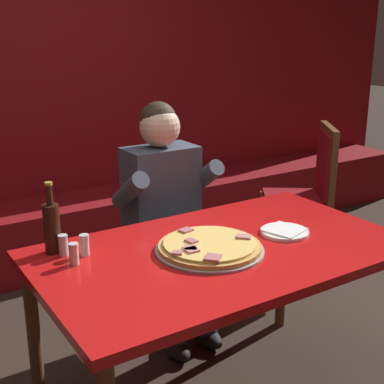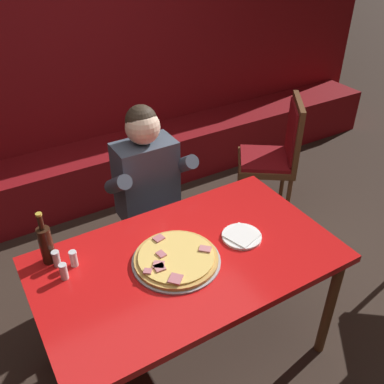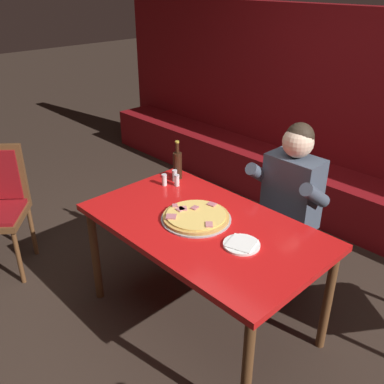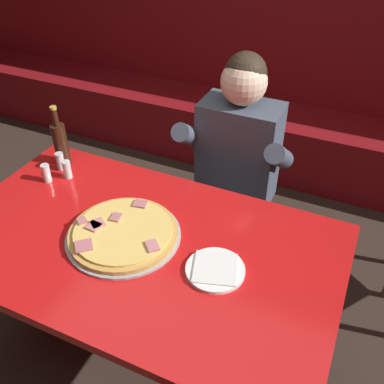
{
  "view_description": "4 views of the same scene",
  "coord_description": "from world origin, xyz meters",
  "px_view_note": "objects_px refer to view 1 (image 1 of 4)",
  "views": [
    {
      "loc": [
        -1.19,
        -1.63,
        1.63
      ],
      "look_at": [
        -0.09,
        0.09,
        1.0
      ],
      "focal_mm": 50.0,
      "sensor_mm": 36.0,
      "label": 1
    },
    {
      "loc": [
        -0.79,
        -1.37,
        2.24
      ],
      "look_at": [
        0.14,
        0.19,
        1.01
      ],
      "focal_mm": 40.0,
      "sensor_mm": 36.0,
      "label": 2
    },
    {
      "loc": [
        1.58,
        -1.6,
        2.14
      ],
      "look_at": [
        -0.19,
        0.09,
        0.89
      ],
      "focal_mm": 40.0,
      "sensor_mm": 36.0,
      "label": 3
    },
    {
      "loc": [
        0.67,
        -0.98,
        1.9
      ],
      "look_at": [
        0.13,
        0.21,
        0.9
      ],
      "focal_mm": 40.0,
      "sensor_mm": 36.0,
      "label": 4
    }
  ],
  "objects_px": {
    "pizza": "(209,247)",
    "dining_chair_near_right": "(308,189)",
    "plate_white_paper": "(285,231)",
    "main_dining_table": "(222,265)",
    "shaker_oregano": "(63,246)",
    "beer_bottle": "(52,226)",
    "shaker_parmesan": "(74,255)",
    "diner_seated_blue_shirt": "(169,212)",
    "shaker_red_pepper_flakes": "(85,246)"
  },
  "relations": [
    {
      "from": "shaker_red_pepper_flakes",
      "to": "beer_bottle",
      "type": "bearing_deg",
      "value": 135.52
    },
    {
      "from": "pizza",
      "to": "beer_bottle",
      "type": "height_order",
      "value": "beer_bottle"
    },
    {
      "from": "plate_white_paper",
      "to": "shaker_parmesan",
      "type": "bearing_deg",
      "value": 168.04
    },
    {
      "from": "shaker_parmesan",
      "to": "beer_bottle",
      "type": "bearing_deg",
      "value": 100.24
    },
    {
      "from": "shaker_oregano",
      "to": "shaker_parmesan",
      "type": "xyz_separation_m",
      "value": [
        0.0,
        -0.1,
        0.0
      ]
    },
    {
      "from": "shaker_oregano",
      "to": "diner_seated_blue_shirt",
      "type": "xyz_separation_m",
      "value": [
        0.71,
        0.39,
        -0.11
      ]
    },
    {
      "from": "plate_white_paper",
      "to": "beer_bottle",
      "type": "xyz_separation_m",
      "value": [
        -0.92,
        0.34,
        0.1
      ]
    },
    {
      "from": "beer_bottle",
      "to": "shaker_red_pepper_flakes",
      "type": "distance_m",
      "value": 0.15
    },
    {
      "from": "main_dining_table",
      "to": "plate_white_paper",
      "type": "xyz_separation_m",
      "value": [
        0.32,
        -0.02,
        0.09
      ]
    },
    {
      "from": "pizza",
      "to": "diner_seated_blue_shirt",
      "type": "bearing_deg",
      "value": 73.24
    },
    {
      "from": "shaker_parmesan",
      "to": "dining_chair_near_right",
      "type": "xyz_separation_m",
      "value": [
        1.9,
        0.69,
        -0.23
      ]
    },
    {
      "from": "shaker_oregano",
      "to": "dining_chair_near_right",
      "type": "relative_size",
      "value": 0.08
    },
    {
      "from": "main_dining_table",
      "to": "dining_chair_near_right",
      "type": "height_order",
      "value": "dining_chair_near_right"
    },
    {
      "from": "pizza",
      "to": "shaker_red_pepper_flakes",
      "type": "height_order",
      "value": "shaker_red_pepper_flakes"
    },
    {
      "from": "shaker_red_pepper_flakes",
      "to": "shaker_parmesan",
      "type": "xyz_separation_m",
      "value": [
        -0.07,
        -0.06,
        0.0
      ]
    },
    {
      "from": "shaker_oregano",
      "to": "shaker_parmesan",
      "type": "height_order",
      "value": "same"
    },
    {
      "from": "diner_seated_blue_shirt",
      "to": "dining_chair_near_right",
      "type": "bearing_deg",
      "value": 9.45
    },
    {
      "from": "shaker_parmesan",
      "to": "plate_white_paper",
      "type": "bearing_deg",
      "value": -11.96
    },
    {
      "from": "pizza",
      "to": "dining_chair_near_right",
      "type": "height_order",
      "value": "dining_chair_near_right"
    },
    {
      "from": "plate_white_paper",
      "to": "diner_seated_blue_shirt",
      "type": "xyz_separation_m",
      "value": [
        -0.19,
        0.68,
        -0.08
      ]
    },
    {
      "from": "shaker_parmesan",
      "to": "shaker_red_pepper_flakes",
      "type": "bearing_deg",
      "value": 42.58
    },
    {
      "from": "pizza",
      "to": "plate_white_paper",
      "type": "distance_m",
      "value": 0.39
    },
    {
      "from": "dining_chair_near_right",
      "to": "shaker_parmesan",
      "type": "bearing_deg",
      "value": -160.02
    },
    {
      "from": "shaker_oregano",
      "to": "main_dining_table",
      "type": "bearing_deg",
      "value": -25.58
    },
    {
      "from": "main_dining_table",
      "to": "dining_chair_near_right",
      "type": "bearing_deg",
      "value": 32.87
    },
    {
      "from": "shaker_oregano",
      "to": "plate_white_paper",
      "type": "bearing_deg",
      "value": -18.08
    },
    {
      "from": "plate_white_paper",
      "to": "dining_chair_near_right",
      "type": "relative_size",
      "value": 0.21
    },
    {
      "from": "main_dining_table",
      "to": "shaker_oregano",
      "type": "distance_m",
      "value": 0.65
    },
    {
      "from": "main_dining_table",
      "to": "shaker_red_pepper_flakes",
      "type": "relative_size",
      "value": 17.5
    },
    {
      "from": "beer_bottle",
      "to": "shaker_parmesan",
      "type": "height_order",
      "value": "beer_bottle"
    },
    {
      "from": "main_dining_table",
      "to": "shaker_red_pepper_flakes",
      "type": "xyz_separation_m",
      "value": [
        -0.5,
        0.23,
        0.12
      ]
    },
    {
      "from": "diner_seated_blue_shirt",
      "to": "shaker_parmesan",
      "type": "bearing_deg",
      "value": -144.98
    },
    {
      "from": "shaker_oregano",
      "to": "shaker_red_pepper_flakes",
      "type": "bearing_deg",
      "value": -30.54
    },
    {
      "from": "main_dining_table",
      "to": "beer_bottle",
      "type": "height_order",
      "value": "beer_bottle"
    },
    {
      "from": "beer_bottle",
      "to": "dining_chair_near_right",
      "type": "distance_m",
      "value": 2.03
    },
    {
      "from": "pizza",
      "to": "dining_chair_near_right",
      "type": "distance_m",
      "value": 1.66
    },
    {
      "from": "beer_bottle",
      "to": "dining_chair_near_right",
      "type": "relative_size",
      "value": 0.29
    },
    {
      "from": "plate_white_paper",
      "to": "shaker_oregano",
      "type": "height_order",
      "value": "shaker_oregano"
    },
    {
      "from": "shaker_red_pepper_flakes",
      "to": "dining_chair_near_right",
      "type": "relative_size",
      "value": 0.08
    },
    {
      "from": "main_dining_table",
      "to": "shaker_oregano",
      "type": "height_order",
      "value": "shaker_oregano"
    },
    {
      "from": "shaker_oregano",
      "to": "diner_seated_blue_shirt",
      "type": "height_order",
      "value": "diner_seated_blue_shirt"
    },
    {
      "from": "main_dining_table",
      "to": "diner_seated_blue_shirt",
      "type": "bearing_deg",
      "value": 78.58
    },
    {
      "from": "beer_bottle",
      "to": "shaker_oregano",
      "type": "height_order",
      "value": "beer_bottle"
    },
    {
      "from": "pizza",
      "to": "plate_white_paper",
      "type": "relative_size",
      "value": 2.09
    },
    {
      "from": "main_dining_table",
      "to": "diner_seated_blue_shirt",
      "type": "distance_m",
      "value": 0.68
    },
    {
      "from": "main_dining_table",
      "to": "shaker_oregano",
      "type": "xyz_separation_m",
      "value": [
        -0.57,
        0.27,
        0.12
      ]
    },
    {
      "from": "shaker_oregano",
      "to": "diner_seated_blue_shirt",
      "type": "relative_size",
      "value": 0.07
    },
    {
      "from": "shaker_red_pepper_flakes",
      "to": "shaker_parmesan",
      "type": "relative_size",
      "value": 1.0
    },
    {
      "from": "dining_chair_near_right",
      "to": "shaker_oregano",
      "type": "bearing_deg",
      "value": -162.86
    },
    {
      "from": "pizza",
      "to": "plate_white_paper",
      "type": "bearing_deg",
      "value": -2.65
    }
  ]
}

